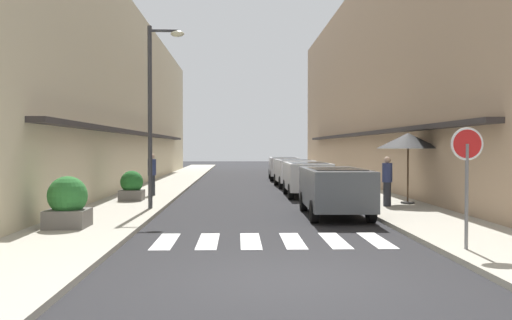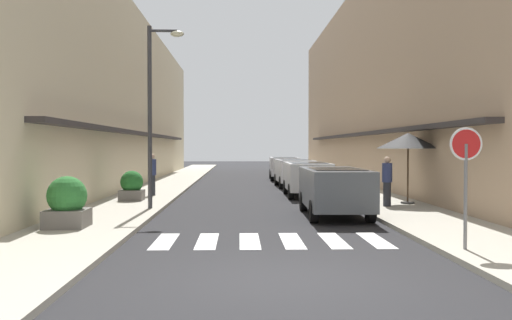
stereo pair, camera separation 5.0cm
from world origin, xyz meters
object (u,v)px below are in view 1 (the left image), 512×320
(parked_car_far, at_px, (294,170))
(cafe_umbrella, at_px, (408,141))
(round_street_sign, at_px, (467,156))
(planter_midblock, at_px, (132,186))
(parked_car_distant, at_px, (283,166))
(pedestrian_walking_near, at_px, (152,173))
(street_lamp, at_px, (155,98))
(planter_corner, at_px, (68,203))
(parked_car_near, at_px, (335,186))
(parked_car_mid, at_px, (307,175))
(pedestrian_walking_far, at_px, (387,180))

(parked_car_far, bearing_deg, cafe_umbrella, -72.62)
(round_street_sign, height_order, planter_midblock, round_street_sign)
(parked_car_far, height_order, parked_car_distant, same)
(parked_car_far, bearing_deg, pedestrian_walking_near, -136.22)
(street_lamp, distance_m, planter_corner, 5.45)
(parked_car_near, height_order, parked_car_mid, same)
(parked_car_mid, distance_m, street_lamp, 8.28)
(parked_car_far, relative_size, pedestrian_walking_far, 2.45)
(parked_car_far, bearing_deg, pedestrian_walking_far, -78.91)
(parked_car_mid, relative_size, pedestrian_walking_near, 2.33)
(parked_car_near, xyz_separation_m, planter_midblock, (-6.92, 4.16, -0.27))
(parked_car_mid, bearing_deg, parked_car_distant, 90.00)
(parked_car_near, xyz_separation_m, street_lamp, (-5.63, 1.42, 2.78))
(parked_car_mid, xyz_separation_m, parked_car_distant, (0.00, 12.25, 0.00))
(parked_car_far, height_order, planter_midblock, parked_car_far)
(parked_car_near, xyz_separation_m, pedestrian_walking_far, (2.10, 1.80, 0.08))
(parked_car_distant, height_order, planter_corner, parked_car_distant)
(planter_corner, bearing_deg, planter_midblock, 87.87)
(parked_car_near, bearing_deg, cafe_umbrella, 41.15)
(parked_car_near, bearing_deg, pedestrian_walking_far, 40.62)
(parked_car_distant, relative_size, pedestrian_walking_near, 2.56)
(parked_car_distant, xyz_separation_m, cafe_umbrella, (3.07, -16.37, 1.41))
(street_lamp, xyz_separation_m, pedestrian_walking_far, (7.73, 0.38, -2.70))
(parked_car_near, height_order, street_lamp, street_lamp)
(parked_car_far, distance_m, planter_midblock, 10.83)
(parked_car_near, relative_size, parked_car_distant, 1.01)
(cafe_umbrella, bearing_deg, parked_car_far, 107.38)
(parked_car_mid, relative_size, parked_car_far, 0.98)
(pedestrian_walking_near, height_order, pedestrian_walking_far, pedestrian_walking_near)
(parked_car_mid, xyz_separation_m, pedestrian_walking_far, (2.10, -5.01, 0.08))
(street_lamp, bearing_deg, cafe_umbrella, 8.28)
(planter_midblock, bearing_deg, pedestrian_walking_far, -14.68)
(round_street_sign, xyz_separation_m, cafe_umbrella, (1.55, 8.81, 0.39))
(planter_midblock, bearing_deg, round_street_sign, -50.64)
(parked_car_mid, xyz_separation_m, round_street_sign, (1.52, -12.94, 1.02))
(planter_midblock, relative_size, pedestrian_walking_far, 0.66)
(round_street_sign, xyz_separation_m, planter_corner, (-8.70, 3.26, -1.21))
(parked_car_distant, relative_size, round_street_sign, 1.86)
(parked_car_distant, height_order, cafe_umbrella, cafe_umbrella)
(parked_car_mid, distance_m, parked_car_distant, 12.25)
(parked_car_distant, bearing_deg, parked_car_mid, -90.00)
(planter_corner, distance_m, pedestrian_walking_far, 10.40)
(parked_car_near, distance_m, round_street_sign, 6.40)
(street_lamp, bearing_deg, planter_midblock, 115.24)
(parked_car_mid, height_order, parked_car_far, same)
(planter_corner, bearing_deg, parked_car_near, 21.81)
(parked_car_distant, relative_size, planter_corner, 3.47)
(parked_car_far, xyz_separation_m, street_lamp, (-5.63, -11.07, 2.78))
(pedestrian_walking_near, distance_m, pedestrian_walking_far, 9.68)
(street_lamp, bearing_deg, pedestrian_walking_near, 100.05)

